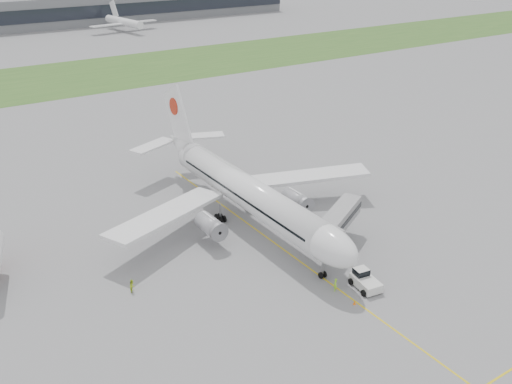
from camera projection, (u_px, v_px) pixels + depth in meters
ground at (261, 233)px, 88.70m from camera, size 600.00×600.00×0.00m
apron_markings at (280, 247)px, 84.90m from camera, size 70.00×70.00×0.04m
grass_strip at (50, 80)px, 179.77m from camera, size 600.00×50.00×0.02m
airliner at (244, 189)px, 90.03m from camera, size 48.13×53.95×17.88m
pushback_tug at (365, 280)px, 74.98m from camera, size 3.51×4.72×2.25m
jet_bridge at (337, 222)px, 82.12m from camera, size 12.56×9.56×6.24m
safety_cone_left at (355, 302)px, 71.68m from camera, size 0.40×0.40×0.55m
safety_cone_right at (367, 278)px, 76.81m from camera, size 0.40×0.40×0.55m
ground_crew_near at (335, 285)px, 74.14m from camera, size 0.79×0.77×1.83m
ground_crew_far at (132, 285)px, 74.06m from camera, size 1.06×1.09×1.77m
distant_aircraft_right at (125, 32)px, 266.29m from camera, size 36.87×33.55×12.67m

